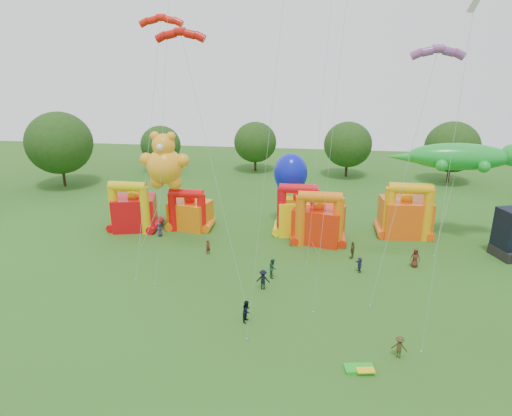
# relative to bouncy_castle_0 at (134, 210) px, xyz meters

# --- Properties ---
(ground) EXTENTS (160.00, 160.00, 0.00)m
(ground) POSITION_rel_bouncy_castle_0_xyz_m (19.08, -26.80, -2.43)
(ground) COLOR #2C5217
(ground) RESTS_ON ground
(tree_ring) EXTENTS (124.79, 126.90, 12.07)m
(tree_ring) POSITION_rel_bouncy_castle_0_xyz_m (17.88, -26.18, 3.83)
(tree_ring) COLOR #352314
(tree_ring) RESTS_ON ground
(bouncy_castle_0) EXTENTS (5.83, 5.10, 6.39)m
(bouncy_castle_0) POSITION_rel_bouncy_castle_0_xyz_m (0.00, 0.00, 0.00)
(bouncy_castle_0) COLOR red
(bouncy_castle_0) RESTS_ON ground
(bouncy_castle_1) EXTENTS (5.39, 4.72, 5.34)m
(bouncy_castle_1) POSITION_rel_bouncy_castle_0_xyz_m (6.69, 1.27, -0.38)
(bouncy_castle_1) COLOR orange
(bouncy_castle_1) RESTS_ON ground
(bouncy_castle_2) EXTENTS (5.48, 4.67, 6.47)m
(bouncy_castle_2) POSITION_rel_bouncy_castle_0_xyz_m (20.00, 1.41, 0.03)
(bouncy_castle_2) COLOR yellow
(bouncy_castle_2) RESTS_ON ground
(bouncy_castle_3) EXTENTS (6.20, 5.42, 6.38)m
(bouncy_castle_3) POSITION_rel_bouncy_castle_0_xyz_m (22.47, -0.94, -0.01)
(bouncy_castle_3) COLOR red
(bouncy_castle_3) RESTS_ON ground
(bouncy_castle_4) EXTENTS (5.94, 4.97, 6.78)m
(bouncy_castle_4) POSITION_rel_bouncy_castle_0_xyz_m (32.61, 2.51, 0.14)
(bouncy_castle_4) COLOR #FF550D
(bouncy_castle_4) RESTS_ON ground
(teddy_bear_kite) EXTENTS (5.90, 7.04, 12.30)m
(teddy_bear_kite) POSITION_rel_bouncy_castle_0_xyz_m (4.14, -1.00, 4.26)
(teddy_bear_kite) COLOR #FD9F1C
(teddy_bear_kite) RESTS_ON ground
(gecko_kite) EXTENTS (14.67, 8.57, 11.34)m
(gecko_kite) POSITION_rel_bouncy_castle_0_xyz_m (36.90, 0.88, 4.45)
(gecko_kite) COLOR green
(gecko_kite) RESTS_ON ground
(octopus_kite) EXTENTS (5.81, 11.18, 9.15)m
(octopus_kite) POSITION_rel_bouncy_castle_0_xyz_m (19.81, 2.23, 1.27)
(octopus_kite) COLOR #0C18BD
(octopus_kite) RESTS_ON ground
(parafoil_kites) EXTENTS (29.58, 13.50, 24.99)m
(parafoil_kites) POSITION_rel_bouncy_castle_0_xyz_m (17.52, -11.96, 8.74)
(parafoil_kites) COLOR red
(parafoil_kites) RESTS_ON ground
(diamond_kites) EXTENTS (25.21, 20.55, 41.36)m
(diamond_kites) POSITION_rel_bouncy_castle_0_xyz_m (20.08, -11.83, 13.94)
(diamond_kites) COLOR red
(diamond_kites) RESTS_ON ground
(folded_kite_bundle) EXTENTS (2.14, 1.35, 0.31)m
(folded_kite_bundle) POSITION_rel_bouncy_castle_0_xyz_m (25.47, -23.43, -2.29)
(folded_kite_bundle) COLOR green
(folded_kite_bundle) RESTS_ON ground
(spectator_0) EXTENTS (0.89, 0.67, 1.64)m
(spectator_0) POSITION_rel_bouncy_castle_0_xyz_m (3.82, -1.88, -1.61)
(spectator_0) COLOR #27243D
(spectator_0) RESTS_ON ground
(spectator_1) EXTENTS (0.67, 0.71, 1.64)m
(spectator_1) POSITION_rel_bouncy_castle_0_xyz_m (10.70, -6.07, -1.61)
(spectator_1) COLOR #582319
(spectator_1) RESTS_ON ground
(spectator_2) EXTENTS (0.80, 0.98, 1.90)m
(spectator_2) POSITION_rel_bouncy_castle_0_xyz_m (18.17, -10.44, -1.48)
(spectator_2) COLOR #1B452A
(spectator_2) RESTS_ON ground
(spectator_3) EXTENTS (1.26, 0.75, 1.92)m
(spectator_3) POSITION_rel_bouncy_castle_0_xyz_m (17.52, -12.96, -1.47)
(spectator_3) COLOR black
(spectator_3) RESTS_ON ground
(spectator_4) EXTENTS (0.84, 1.21, 1.91)m
(spectator_4) POSITION_rel_bouncy_castle_0_xyz_m (26.08, -5.11, -1.47)
(spectator_4) COLOR #47411C
(spectator_4) RESTS_ON ground
(spectator_5) EXTENTS (0.81, 1.50, 1.54)m
(spectator_5) POSITION_rel_bouncy_castle_0_xyz_m (26.57, -8.19, -1.66)
(spectator_5) COLOR #2C2A47
(spectator_5) RESTS_ON ground
(spectator_6) EXTENTS (1.03, 0.74, 1.98)m
(spectator_6) POSITION_rel_bouncy_castle_0_xyz_m (32.23, -6.31, -1.44)
(spectator_6) COLOR #502016
(spectator_6) RESTS_ON ground
(spectator_8) EXTENTS (0.88, 1.03, 1.85)m
(spectator_8) POSITION_rel_bouncy_castle_0_xyz_m (16.86, -18.42, -1.50)
(spectator_8) COLOR black
(spectator_8) RESTS_ON ground
(spectator_9) EXTENTS (1.22, 0.88, 1.71)m
(spectator_9) POSITION_rel_bouncy_castle_0_xyz_m (28.31, -21.57, -1.57)
(spectator_9) COLOR #3D3618
(spectator_9) RESTS_ON ground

